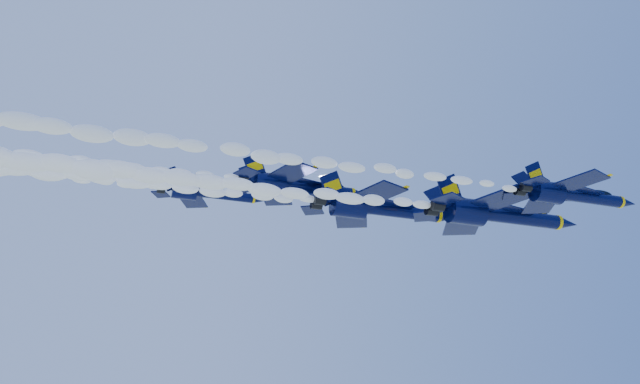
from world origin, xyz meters
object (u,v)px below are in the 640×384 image
object	(u,v)px
jet_third	(378,208)
jet_fifth	(207,193)
jet_fourth	(297,186)
jet_lead	(571,195)
jet_second	(496,214)

from	to	relation	value
jet_third	jet_fifth	xyz separation A→B (m)	(-20.22, 12.49, 4.64)
jet_fourth	jet_fifth	size ratio (longest dim) A/B	1.15
jet_lead	jet_third	world-z (taller)	jet_third
jet_lead	jet_second	world-z (taller)	jet_second
jet_second	jet_fifth	xyz separation A→B (m)	(-31.30, 21.55, 7.55)
jet_lead	jet_fifth	xyz separation A→B (m)	(-35.63, 29.41, 7.72)
jet_lead	jet_third	distance (m)	23.10
jet_fifth	jet_second	bearing A→B (deg)	-34.54
jet_lead	jet_fourth	size ratio (longest dim) A/B	0.85
jet_second	jet_fifth	distance (m)	38.75
jet_lead	jet_third	bearing A→B (deg)	132.31
jet_lead	jet_second	size ratio (longest dim) A/B	0.76
jet_lead	jet_fifth	size ratio (longest dim) A/B	0.98
jet_lead	jet_third	xyz separation A→B (m)	(-15.41, 16.93, 3.09)
jet_second	jet_fourth	distance (m)	24.84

